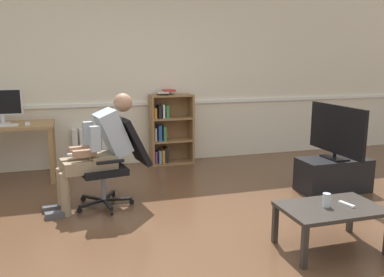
{
  "coord_description": "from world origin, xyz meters",
  "views": [
    {
      "loc": [
        -1.12,
        -3.39,
        1.59
      ],
      "look_at": [
        0.15,
        0.85,
        0.7
      ],
      "focal_mm": 37.37,
      "sensor_mm": 36.0,
      "label": 1
    }
  ],
  "objects_px": {
    "computer_mouse": "(28,124)",
    "coffee_table": "(331,212)",
    "office_chair": "(116,158)",
    "person_seated": "(99,148)",
    "imac_monitor": "(1,104)",
    "spare_remote": "(347,204)",
    "computer_desk": "(5,133)",
    "drinking_glass": "(326,200)",
    "bookshelf": "(168,129)",
    "radiator": "(97,147)",
    "tv_stand": "(333,175)",
    "keyboard": "(2,125)",
    "tv_screen": "(337,131)"
  },
  "relations": [
    {
      "from": "imac_monitor",
      "to": "person_seated",
      "type": "height_order",
      "value": "person_seated"
    },
    {
      "from": "computer_desk",
      "to": "office_chair",
      "type": "distance_m",
      "value": 1.8
    },
    {
      "from": "office_chair",
      "to": "drinking_glass",
      "type": "xyz_separation_m",
      "value": [
        1.56,
        -1.58,
        -0.09
      ]
    },
    {
      "from": "person_seated",
      "to": "spare_remote",
      "type": "relative_size",
      "value": 8.17
    },
    {
      "from": "bookshelf",
      "to": "tv_screen",
      "type": "relative_size",
      "value": 1.15
    },
    {
      "from": "imac_monitor",
      "to": "spare_remote",
      "type": "relative_size",
      "value": 3.35
    },
    {
      "from": "keyboard",
      "to": "tv_stand",
      "type": "distance_m",
      "value": 4.15
    },
    {
      "from": "computer_mouse",
      "to": "coffee_table",
      "type": "bearing_deg",
      "value": -46.43
    },
    {
      "from": "computer_desk",
      "to": "spare_remote",
      "type": "relative_size",
      "value": 8.11
    },
    {
      "from": "keyboard",
      "to": "bookshelf",
      "type": "relative_size",
      "value": 0.34
    },
    {
      "from": "tv_stand",
      "to": "coffee_table",
      "type": "height_order",
      "value": "tv_stand"
    },
    {
      "from": "keyboard",
      "to": "coffee_table",
      "type": "height_order",
      "value": "keyboard"
    },
    {
      "from": "radiator",
      "to": "imac_monitor",
      "type": "bearing_deg",
      "value": -165.32
    },
    {
      "from": "radiator",
      "to": "drinking_glass",
      "type": "distance_m",
      "value": 3.64
    },
    {
      "from": "keyboard",
      "to": "person_seated",
      "type": "distance_m",
      "value": 1.6
    },
    {
      "from": "office_chair",
      "to": "person_seated",
      "type": "xyz_separation_m",
      "value": [
        -0.19,
        -0.03,
        0.13
      ]
    },
    {
      "from": "computer_desk",
      "to": "bookshelf",
      "type": "bearing_deg",
      "value": 7.43
    },
    {
      "from": "spare_remote",
      "to": "office_chair",
      "type": "bearing_deg",
      "value": -55.68
    },
    {
      "from": "coffee_table",
      "to": "office_chair",
      "type": "bearing_deg",
      "value": 135.21
    },
    {
      "from": "person_seated",
      "to": "coffee_table",
      "type": "xyz_separation_m",
      "value": [
        1.79,
        -1.56,
        -0.32
      ]
    },
    {
      "from": "computer_mouse",
      "to": "spare_remote",
      "type": "xyz_separation_m",
      "value": [
        2.74,
        -2.74,
        -0.39
      ]
    },
    {
      "from": "tv_stand",
      "to": "drinking_glass",
      "type": "relative_size",
      "value": 7.4
    },
    {
      "from": "computer_desk",
      "to": "coffee_table",
      "type": "relative_size",
      "value": 1.45
    },
    {
      "from": "keyboard",
      "to": "radiator",
      "type": "distance_m",
      "value": 1.38
    },
    {
      "from": "imac_monitor",
      "to": "tv_stand",
      "type": "relative_size",
      "value": 0.59
    },
    {
      "from": "bookshelf",
      "to": "drinking_glass",
      "type": "bearing_deg",
      "value": -78.93
    },
    {
      "from": "tv_stand",
      "to": "coffee_table",
      "type": "xyz_separation_m",
      "value": [
        -0.96,
        -1.28,
        0.13
      ]
    },
    {
      "from": "imac_monitor",
      "to": "radiator",
      "type": "xyz_separation_m",
      "value": [
        1.19,
        0.31,
        -0.72
      ]
    },
    {
      "from": "tv_screen",
      "to": "radiator",
      "type": "bearing_deg",
      "value": 53.1
    },
    {
      "from": "office_chair",
      "to": "coffee_table",
      "type": "distance_m",
      "value": 2.27
    },
    {
      "from": "computer_desk",
      "to": "radiator",
      "type": "distance_m",
      "value": 1.29
    },
    {
      "from": "office_chair",
      "to": "tv_stand",
      "type": "height_order",
      "value": "office_chair"
    },
    {
      "from": "keyboard",
      "to": "tv_stand",
      "type": "xyz_separation_m",
      "value": [
        3.85,
        -1.43,
        -0.56
      ]
    },
    {
      "from": "tv_screen",
      "to": "tv_stand",
      "type": "bearing_deg",
      "value": 90.0
    },
    {
      "from": "radiator",
      "to": "computer_mouse",
      "type": "bearing_deg",
      "value": -149.88
    },
    {
      "from": "computer_desk",
      "to": "tv_stand",
      "type": "height_order",
      "value": "computer_desk"
    },
    {
      "from": "keyboard",
      "to": "computer_mouse",
      "type": "relative_size",
      "value": 3.82
    },
    {
      "from": "office_chair",
      "to": "tv_screen",
      "type": "height_order",
      "value": "tv_screen"
    },
    {
      "from": "computer_mouse",
      "to": "tv_screen",
      "type": "relative_size",
      "value": 0.1
    },
    {
      "from": "radiator",
      "to": "tv_stand",
      "type": "xyz_separation_m",
      "value": [
        2.67,
        -1.96,
        -0.09
      ]
    },
    {
      "from": "tv_stand",
      "to": "tv_screen",
      "type": "height_order",
      "value": "tv_screen"
    },
    {
      "from": "radiator",
      "to": "office_chair",
      "type": "xyz_separation_m",
      "value": [
        0.11,
        -1.65,
        0.23
      ]
    },
    {
      "from": "drinking_glass",
      "to": "person_seated",
      "type": "bearing_deg",
      "value": 138.5
    },
    {
      "from": "office_chair",
      "to": "bookshelf",
      "type": "bearing_deg",
      "value": 138.23
    },
    {
      "from": "bookshelf",
      "to": "person_seated",
      "type": "relative_size",
      "value": 0.92
    },
    {
      "from": "tv_screen",
      "to": "spare_remote",
      "type": "height_order",
      "value": "tv_screen"
    },
    {
      "from": "computer_desk",
      "to": "keyboard",
      "type": "xyz_separation_m",
      "value": [
        -0.0,
        -0.14,
        0.12
      ]
    },
    {
      "from": "keyboard",
      "to": "spare_remote",
      "type": "bearing_deg",
      "value": -41.84
    },
    {
      "from": "imac_monitor",
      "to": "drinking_glass",
      "type": "height_order",
      "value": "imac_monitor"
    },
    {
      "from": "person_seated",
      "to": "tv_stand",
      "type": "distance_m",
      "value": 2.8
    }
  ]
}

